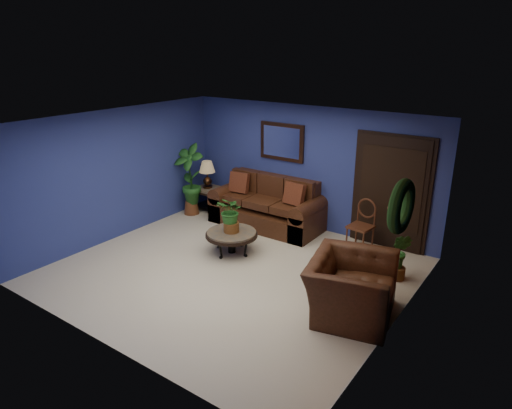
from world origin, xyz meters
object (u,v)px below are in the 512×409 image
Objects in this scene: table_lamp at (207,171)px; armchair at (351,287)px; side_chair at (363,221)px; sofa at (268,209)px; coffee_table at (232,235)px; end_table at (208,193)px.

table_lamp reaches higher than armchair.
table_lamp is 3.72m from side_chair.
sofa is 1.53m from coffee_table.
armchair is (2.82, -2.14, 0.07)m from sofa.
sofa is at bearing -171.71° from side_chair.
table_lamp is (-1.63, -0.04, 0.57)m from sofa.
armchair is (4.45, -2.10, 0.01)m from end_table.
side_chair reaches higher than armchair.
end_table is 4.92m from armchair.
armchair is at bearing -25.27° from end_table.
side_chair is at bearing 6.04° from armchair.
sofa is 1.73m from table_lamp.
table_lamp is 0.63× the size of side_chair.
end_table is at bearing -171.51° from side_chair.
end_table is 3.71m from side_chair.
coffee_table is 1.62× the size of end_table.
table_lamp reaches higher than sofa.
end_table is at bearing 141.30° from coffee_table.
coffee_table is at bearing -132.97° from side_chair.
sofa reaches higher than end_table.
side_chair is (3.70, 0.07, 0.13)m from end_table.
table_lamp is at bearing -45.00° from end_table.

